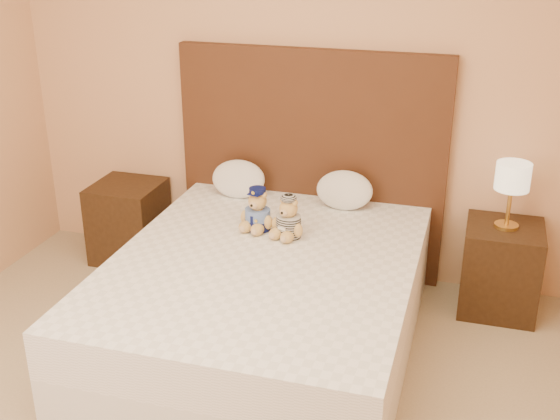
# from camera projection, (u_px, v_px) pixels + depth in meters

# --- Properties ---
(room_walls) EXTENTS (4.04, 4.52, 2.72)m
(room_walls) POSITION_uv_depth(u_px,v_px,m) (200.00, 44.00, 2.62)
(room_walls) COLOR tan
(room_walls) RESTS_ON ground
(bed) EXTENTS (1.60, 2.00, 0.55)m
(bed) POSITION_uv_depth(u_px,v_px,m) (264.00, 303.00, 3.87)
(bed) COLOR white
(bed) RESTS_ON ground
(headboard) EXTENTS (1.75, 0.08, 1.50)m
(headboard) POSITION_uv_depth(u_px,v_px,m) (311.00, 164.00, 4.58)
(headboard) COLOR #452514
(headboard) RESTS_ON ground
(nightstand_left) EXTENTS (0.45, 0.45, 0.55)m
(nightstand_left) POSITION_uv_depth(u_px,v_px,m) (129.00, 221.00, 4.91)
(nightstand_left) COLOR #352010
(nightstand_left) RESTS_ON ground
(nightstand_right) EXTENTS (0.45, 0.45, 0.55)m
(nightstand_right) POSITION_uv_depth(u_px,v_px,m) (500.00, 268.00, 4.25)
(nightstand_right) COLOR #352010
(nightstand_right) RESTS_ON ground
(lamp) EXTENTS (0.20, 0.20, 0.40)m
(lamp) POSITION_uv_depth(u_px,v_px,m) (513.00, 180.00, 4.03)
(lamp) COLOR gold
(lamp) RESTS_ON nightstand_right
(teddy_police) EXTENTS (0.26, 0.26, 0.26)m
(teddy_police) POSITION_uv_depth(u_px,v_px,m) (258.00, 209.00, 4.07)
(teddy_police) COLOR tan
(teddy_police) RESTS_ON bed
(teddy_prisoner) EXTENTS (0.27, 0.26, 0.24)m
(teddy_prisoner) POSITION_uv_depth(u_px,v_px,m) (288.00, 217.00, 3.98)
(teddy_prisoner) COLOR tan
(teddy_prisoner) RESTS_ON bed
(pillow_left) EXTENTS (0.36, 0.23, 0.25)m
(pillow_left) POSITION_uv_depth(u_px,v_px,m) (238.00, 177.00, 4.57)
(pillow_left) COLOR white
(pillow_left) RESTS_ON bed
(pillow_right) EXTENTS (0.36, 0.23, 0.25)m
(pillow_right) POSITION_uv_depth(u_px,v_px,m) (344.00, 189.00, 4.38)
(pillow_right) COLOR white
(pillow_right) RESTS_ON bed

